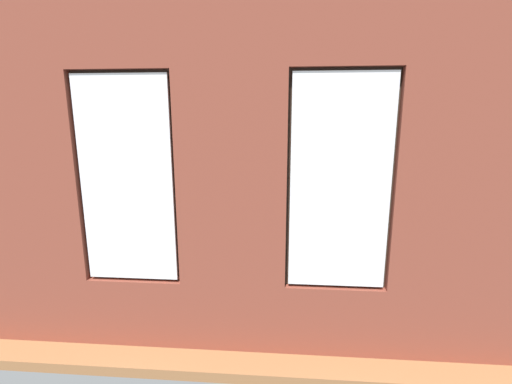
{
  "coord_description": "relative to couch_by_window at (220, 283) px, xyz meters",
  "views": [
    {
      "loc": [
        -0.45,
        5.8,
        2.16
      ],
      "look_at": [
        -0.03,
        0.4,
        1.03
      ],
      "focal_mm": 24.0,
      "sensor_mm": 36.0,
      "label": 1
    }
  ],
  "objects": [
    {
      "name": "brick_wall_with_windows",
      "position": [
        -0.24,
        0.65,
        1.28
      ],
      "size": [
        6.13,
        0.3,
        3.24
      ],
      "color": "brown",
      "rests_on": "ground_plane"
    },
    {
      "name": "ground_plane",
      "position": [
        -0.24,
        -2.21,
        -0.38
      ],
      "size": [
        6.73,
        6.47,
        0.1
      ],
      "primitive_type": "cube",
      "color": "#99663D"
    },
    {
      "name": "white_wall_right",
      "position": [
        2.77,
        -2.01,
        1.29
      ],
      "size": [
        0.1,
        5.47,
        3.24
      ],
      "primitive_type": "cube",
      "color": "silver",
      "rests_on": "ground_plane"
    },
    {
      "name": "potted_plant_foreground_right",
      "position": [
        2.17,
        -4.4,
        0.31
      ],
      "size": [
        1.09,
        0.98,
        1.2
      ],
      "color": "#47423D",
      "rests_on": "ground_plane"
    },
    {
      "name": "media_console",
      "position": [
        2.47,
        -2.28,
        -0.09
      ],
      "size": [
        1.24,
        0.42,
        0.48
      ],
      "primitive_type": "cube",
      "color": "black",
      "rests_on": "ground_plane"
    },
    {
      "name": "potted_plant_corner_near_left",
      "position": [
        -2.75,
        -4.44,
        0.22
      ],
      "size": [
        0.76,
        0.69,
        1.13
      ],
      "color": "#9E5638",
      "rests_on": "ground_plane"
    },
    {
      "name": "couch_by_window",
      "position": [
        0.0,
        0.0,
        0.0
      ],
      "size": [
        1.72,
        0.87,
        0.8
      ],
      "color": "black",
      "rests_on": "ground_plane"
    },
    {
      "name": "coffee_table",
      "position": [
        -0.33,
        -2.05,
        0.05
      ],
      "size": [
        1.28,
        0.74,
        0.44
      ],
      "color": "#A87547",
      "rests_on": "ground_plane"
    },
    {
      "name": "potted_plant_near_tv",
      "position": [
        1.92,
        -1.21,
        0.26
      ],
      "size": [
        0.62,
        0.62,
        0.95
      ],
      "color": "brown",
      "rests_on": "ground_plane"
    },
    {
      "name": "remote_silver",
      "position": [
        -0.68,
        -2.17,
        0.12
      ],
      "size": [
        0.08,
        0.18,
        0.02
      ],
      "primitive_type": "cube",
      "rotation": [
        0.0,
        0.0,
        6.1
      ],
      "color": "#B2B2B7",
      "rests_on": "coffee_table"
    },
    {
      "name": "table_plant_small",
      "position": [
        -0.42,
        -1.94,
        0.22
      ],
      "size": [
        0.13,
        0.13,
        0.2
      ],
      "color": "#9E5638",
      "rests_on": "coffee_table"
    },
    {
      "name": "potted_plant_beside_window_right",
      "position": [
        2.17,
        0.1,
        0.1
      ],
      "size": [
        0.43,
        0.43,
        0.69
      ],
      "color": "#9E5638",
      "rests_on": "ground_plane"
    },
    {
      "name": "couch_left",
      "position": [
        -2.61,
        -1.51,
        -0.0
      ],
      "size": [
        0.88,
        2.02,
        0.8
      ],
      "rotation": [
        0.0,
        0.0,
        1.57
      ],
      "color": "black",
      "rests_on": "ground_plane"
    },
    {
      "name": "tv_flatscreen",
      "position": [
        2.47,
        -2.28,
        0.47
      ],
      "size": [
        0.92,
        0.2,
        0.62
      ],
      "color": "black",
      "rests_on": "media_console"
    },
    {
      "name": "potted_plant_between_couches",
      "position": [
        -1.31,
        -0.05,
        0.44
      ],
      "size": [
        0.85,
        0.85,
        1.16
      ],
      "color": "beige",
      "rests_on": "ground_plane"
    },
    {
      "name": "cup_ceramic",
      "position": [
        -0.17,
        -2.14,
        0.16
      ],
      "size": [
        0.08,
        0.08,
        0.1
      ],
      "primitive_type": "cylinder",
      "color": "silver",
      "rests_on": "coffee_table"
    },
    {
      "name": "candle_jar",
      "position": [
        -0.33,
        -2.05,
        0.16
      ],
      "size": [
        0.08,
        0.08,
        0.1
      ],
      "primitive_type": "cylinder",
      "color": "#B7333D",
      "rests_on": "coffee_table"
    },
    {
      "name": "potted_plant_corner_far_left",
      "position": [
        -2.76,
        0.1,
        0.17
      ],
      "size": [
        0.52,
        0.52,
        0.79
      ],
      "color": "#9E5638",
      "rests_on": "ground_plane"
    },
    {
      "name": "remote_black",
      "position": [
        0.06,
        -1.94,
        0.12
      ],
      "size": [
        0.16,
        0.14,
        0.02
      ],
      "primitive_type": "cube",
      "rotation": [
        0.0,
        0.0,
        5.38
      ],
      "color": "black",
      "rests_on": "coffee_table"
    },
    {
      "name": "potted_plant_by_left_couch",
      "position": [
        -2.21,
        -2.97,
        0.06
      ],
      "size": [
        0.34,
        0.34,
        0.59
      ],
      "color": "brown",
      "rests_on": "ground_plane"
    }
  ]
}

